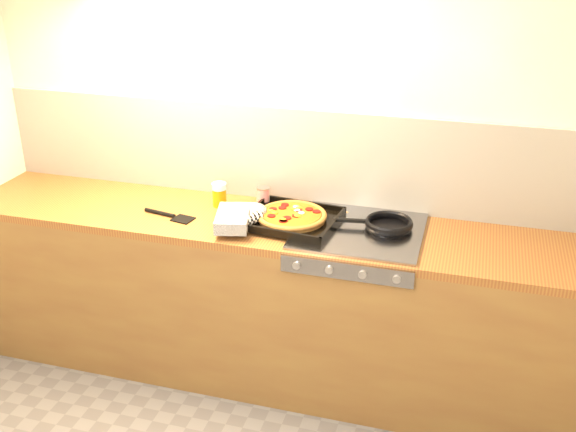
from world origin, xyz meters
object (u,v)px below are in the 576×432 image
(pizza_on_tray, at_px, (276,217))
(tomato_can, at_px, (263,196))
(frying_pan, at_px, (388,224))
(juice_glass, at_px, (219,194))

(pizza_on_tray, distance_m, tomato_can, 0.26)
(frying_pan, bearing_deg, juice_glass, 175.90)
(tomato_can, distance_m, juice_glass, 0.23)
(tomato_can, bearing_deg, juice_glass, -161.76)
(frying_pan, distance_m, tomato_can, 0.68)
(pizza_on_tray, bearing_deg, tomato_can, 122.12)
(frying_pan, relative_size, juice_glass, 3.14)
(frying_pan, height_order, juice_glass, juice_glass)
(frying_pan, xyz_separation_m, juice_glass, (-0.89, 0.06, 0.03))
(pizza_on_tray, bearing_deg, juice_glass, 157.31)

